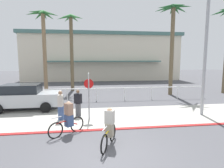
{
  "coord_description": "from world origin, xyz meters",
  "views": [
    {
      "loc": [
        -0.72,
        -6.35,
        3.3
      ],
      "look_at": [
        0.92,
        6.0,
        1.67
      ],
      "focal_mm": 30.4,
      "sensor_mm": 36.0,
      "label": 1
    }
  ],
  "objects": [
    {
      "name": "palm_tree_2",
      "position": [
        -4.72,
        12.77,
        5.91
      ],
      "size": [
        3.05,
        3.6,
        7.87
      ],
      "color": "#846B4C",
      "rests_on": "ground"
    },
    {
      "name": "curb_paint",
      "position": [
        0.0,
        2.2,
        0.01
      ],
      "size": [
        44.0,
        0.24,
        0.03
      ],
      "primitive_type": "cube",
      "color": "maroon",
      "rests_on": "ground"
    },
    {
      "name": "cyclist_red_1",
      "position": [
        -1.58,
        1.91,
        0.69
      ],
      "size": [
        1.46,
        1.18,
        1.5
      ],
      "color": "black",
      "rests_on": "ground"
    },
    {
      "name": "cyclist_yellow_0",
      "position": [
        0.09,
        0.54,
        0.69
      ],
      "size": [
        0.79,
        1.69,
        1.5
      ],
      "color": "black",
      "rests_on": "ground"
    },
    {
      "name": "streetlight_curb",
      "position": [
        6.04,
        3.61,
        4.28
      ],
      "size": [
        0.24,
        2.54,
        7.5
      ],
      "color": "#9EA0A5",
      "rests_on": "ground"
    },
    {
      "name": "pedestrian_1",
      "position": [
        -1.26,
        4.62,
        0.71
      ],
      "size": [
        0.48,
        0.44,
        1.56
      ],
      "color": "#4C4C51",
      "rests_on": "ground"
    },
    {
      "name": "palm_tree_3",
      "position": [
        -2.24,
        13.94,
        5.62
      ],
      "size": [
        2.68,
        3.07,
        7.85
      ],
      "color": "brown",
      "rests_on": "ground"
    },
    {
      "name": "sidewalk_strip",
      "position": [
        0.0,
        4.2,
        0.01
      ],
      "size": [
        44.0,
        4.0,
        0.02
      ],
      "primitive_type": "cube",
      "color": "#ADAAA0",
      "rests_on": "ground"
    },
    {
      "name": "pedestrian_0",
      "position": [
        -2.16,
        3.97,
        0.74
      ],
      "size": [
        0.33,
        0.4,
        1.62
      ],
      "color": "#384C7A",
      "rests_on": "ground"
    },
    {
      "name": "palm_tree_4",
      "position": [
        6.95,
        10.29,
        6.22
      ],
      "size": [
        3.15,
        3.11,
        8.16
      ],
      "color": "brown",
      "rests_on": "ground"
    },
    {
      "name": "stop_sign_bike_lane",
      "position": [
        -0.63,
        3.95,
        1.68
      ],
      "size": [
        0.52,
        0.56,
        2.56
      ],
      "color": "gray",
      "rests_on": "ground"
    },
    {
      "name": "rail_fence",
      "position": [
        -0.0,
        8.5,
        0.83
      ],
      "size": [
        18.26,
        0.08,
        1.04
      ],
      "color": "white",
      "rests_on": "ground"
    },
    {
      "name": "building_backdrop",
      "position": [
        1.83,
        27.75,
        3.73
      ],
      "size": [
        24.79,
        12.92,
        7.42
      ],
      "color": "beige",
      "rests_on": "ground"
    },
    {
      "name": "car_silver_1",
      "position": [
        -4.76,
        6.46,
        0.87
      ],
      "size": [
        4.4,
        2.02,
        1.69
      ],
      "color": "#B2B7BC",
      "rests_on": "ground"
    },
    {
      "name": "ground_plane",
      "position": [
        0.0,
        10.0,
        0.0
      ],
      "size": [
        80.0,
        80.0,
        0.0
      ],
      "primitive_type": "plane",
      "color": "#4C4C51"
    }
  ]
}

